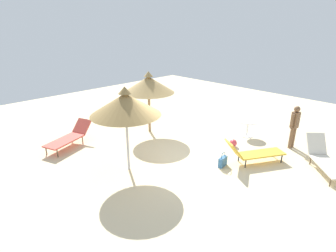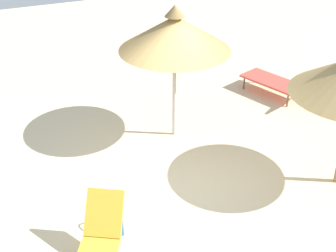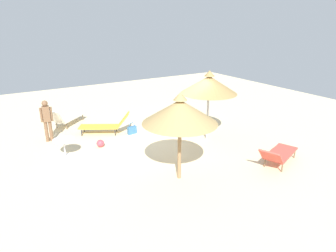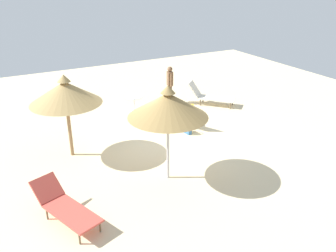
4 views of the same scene
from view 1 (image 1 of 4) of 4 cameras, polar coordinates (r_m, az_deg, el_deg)
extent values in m
cube|color=beige|center=(9.46, 1.56, -7.84)|extent=(24.00, 24.00, 0.10)
cylinder|color=olive|center=(11.70, -3.99, 3.62)|extent=(0.11, 0.11, 2.07)
cone|color=tan|center=(11.43, -4.13, 8.75)|extent=(2.17, 2.17, 0.69)
cone|color=tan|center=(11.35, -4.18, 10.94)|extent=(0.39, 0.39, 0.22)
cylinder|color=#B2B2B7|center=(8.61, -8.59, -2.68)|extent=(0.08, 0.08, 2.17)
cone|color=#997A47|center=(8.23, -9.01, 4.57)|extent=(2.17, 2.17, 0.67)
cone|color=#997A47|center=(8.12, -9.18, 7.52)|extent=(0.39, 0.39, 0.22)
cube|color=#CC4C3F|center=(10.95, -21.06, -2.90)|extent=(1.67, 1.15, 0.05)
cylinder|color=brown|center=(10.44, -22.36, -5.35)|extent=(0.04, 0.04, 0.31)
cylinder|color=brown|center=(10.84, -24.38, -4.71)|extent=(0.04, 0.04, 0.31)
cylinder|color=brown|center=(11.25, -17.63, -2.86)|extent=(0.04, 0.04, 0.31)
cylinder|color=brown|center=(11.61, -19.67, -2.35)|extent=(0.04, 0.04, 0.31)
cube|color=#CC4C3F|center=(11.51, -17.73, -0.01)|extent=(0.69, 0.79, 0.49)
cube|color=gold|center=(9.81, 19.01, -5.55)|extent=(1.70, 1.30, 0.05)
cylinder|color=#2D2D33|center=(10.43, 21.40, -5.31)|extent=(0.04, 0.04, 0.29)
cylinder|color=#2D2D33|center=(10.10, 22.91, -6.40)|extent=(0.04, 0.04, 0.29)
cylinder|color=#2D2D33|center=(9.71, 14.72, -6.45)|extent=(0.04, 0.04, 0.29)
cylinder|color=#2D2D33|center=(9.36, 16.09, -7.68)|extent=(0.04, 0.04, 0.29)
cube|color=gold|center=(9.17, 13.77, -4.75)|extent=(0.69, 0.72, 0.59)
cube|color=silver|center=(9.91, 30.92, -7.30)|extent=(1.57, 1.52, 0.05)
cylinder|color=brown|center=(9.36, 31.12, -10.12)|extent=(0.04, 0.04, 0.28)
cylinder|color=brown|center=(10.62, 30.42, -6.41)|extent=(0.04, 0.04, 0.28)
cylinder|color=brown|center=(10.39, 27.90, -6.50)|extent=(0.04, 0.04, 0.28)
cube|color=silver|center=(10.58, 28.88, -3.25)|extent=(0.76, 0.76, 0.63)
cylinder|color=brown|center=(11.42, 24.98, -2.14)|extent=(0.13, 0.13, 0.82)
cylinder|color=brown|center=(11.29, 24.57, -2.33)|extent=(0.13, 0.13, 0.82)
cube|color=brown|center=(11.12, 25.33, 1.18)|extent=(0.29, 0.26, 0.62)
sphere|color=brown|center=(11.00, 25.66, 3.23)|extent=(0.22, 0.22, 0.22)
cylinder|color=brown|center=(11.27, 25.77, 1.23)|extent=(0.09, 0.09, 0.57)
cylinder|color=brown|center=(10.97, 24.84, 0.88)|extent=(0.09, 0.09, 0.57)
cube|color=#336699|center=(9.27, 11.50, -7.41)|extent=(0.40, 0.18, 0.33)
torus|color=#336699|center=(9.17, 11.60, -6.22)|extent=(0.28, 0.06, 0.27)
cylinder|color=silver|center=(11.78, 16.60, 0.90)|extent=(0.74, 0.74, 0.02)
cylinder|color=silver|center=(11.89, 16.44, -0.59)|extent=(0.05, 0.05, 0.63)
cylinder|color=silver|center=(12.01, 16.29, -1.95)|extent=(0.52, 0.52, 0.02)
sphere|color=#D83F4C|center=(10.79, 13.62, -3.52)|extent=(0.29, 0.29, 0.29)
camera|label=2|loc=(13.11, 35.49, 21.18)|focal=52.97mm
camera|label=3|loc=(19.07, -7.39, 20.76)|focal=31.49mm
camera|label=4|loc=(11.27, -65.04, 14.69)|focal=38.72mm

